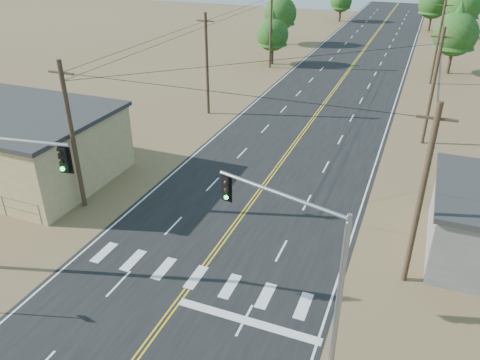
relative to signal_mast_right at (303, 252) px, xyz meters
The scene contains 13 objects.
road 25.73m from the signal_mast_right, 104.47° to the left, with size 15.00×200.00×0.02m, color black.
utility_pole_left_near 17.98m from the signal_mast_right, 159.10° to the left, with size 1.80×0.30×10.00m.
utility_pole_left_mid 31.30m from the signal_mast_right, 122.46° to the left, with size 1.80×0.30×10.00m.
utility_pole_left_far 49.36m from the signal_mast_right, 109.90° to the left, with size 1.80×0.30×10.00m.
utility_pole_right_near 7.67m from the signal_mast_right, 56.77° to the left, with size 1.80×0.30×10.00m.
utility_pole_right_mid 26.75m from the signal_mast_right, 80.96° to the left, with size 1.80×0.30×10.00m.
utility_pole_right_far 46.60m from the signal_mast_right, 84.83° to the left, with size 1.80×0.30×10.00m.
signal_mast_right is the anchor object (origin of this frame).
tree_left_near 51.45m from the signal_mast_right, 109.53° to the left, with size 4.44×4.44×7.40m.
tree_left_mid 65.08m from the signal_mast_right, 108.17° to the left, with size 5.36×5.36×8.93m.
tree_right_near 52.68m from the signal_mast_right, 83.24° to the left, with size 5.53×5.53×9.21m.
tree_right_mid 78.51m from the signal_mast_right, 84.37° to the left, with size 5.91×5.91×9.85m.
tree_right_far 83.72m from the signal_mast_right, 88.15° to the left, with size 5.34×5.34×8.90m.
Camera 1 is at (9.60, -9.67, 16.56)m, focal length 35.00 mm.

